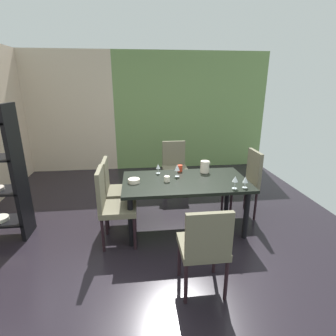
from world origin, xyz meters
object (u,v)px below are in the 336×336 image
object	(u,v)px
wine_glass_left	(158,167)
chair_head_far	(175,165)
wine_glass_corner	(177,168)
wine_glass_near_window	(235,179)
dining_table	(185,186)
chair_left_near	(111,203)
chair_left_far	(115,187)
cup_right	(180,168)
serving_bowl_near_shelf	(134,181)
chair_right_far	(245,180)
pitcher_east	(205,167)
cup_rear	(167,179)
chair_head_near	(205,245)
wine_glass_west	(245,180)

from	to	relation	value
wine_glass_left	chair_head_far	bearing A→B (deg)	67.86
wine_glass_corner	wine_glass_near_window	world-z (taller)	wine_glass_corner
dining_table	chair_head_far	size ratio (longest dim) A/B	1.76
chair_left_near	chair_head_far	xyz separation A→B (m)	(1.00, 1.50, -0.01)
wine_glass_corner	wine_glass_near_window	size ratio (longest dim) A/B	1.09
chair_left_far	cup_right	distance (m)	0.98
wine_glass_left	serving_bowl_near_shelf	xyz separation A→B (m)	(-0.35, -0.34, -0.07)
chair_left_near	wine_glass_corner	distance (m)	1.02
dining_table	wine_glass_near_window	world-z (taller)	wine_glass_near_window
chair_right_far	pitcher_east	world-z (taller)	chair_right_far
cup_rear	cup_right	bearing A→B (deg)	59.09
cup_rear	chair_left_far	bearing A→B (deg)	158.30
wine_glass_corner	cup_rear	xyz separation A→B (m)	(-0.16, -0.18, -0.09)
wine_glass_near_window	serving_bowl_near_shelf	xyz separation A→B (m)	(-1.25, 0.35, -0.09)
chair_right_far	cup_rear	bearing A→B (deg)	103.10
chair_right_far	wine_glass_left	distance (m)	1.34
chair_head_near	wine_glass_west	size ratio (longest dim) A/B	6.20
wine_glass_near_window	cup_right	size ratio (longest dim) A/B	1.68
wine_glass_west	chair_head_far	bearing A→B (deg)	112.75
chair_left_near	cup_rear	size ratio (longest dim) A/B	13.02
chair_left_far	pitcher_east	bearing A→B (deg)	91.18
dining_table	serving_bowl_near_shelf	world-z (taller)	serving_bowl_near_shelf
wine_glass_west	wine_glass_near_window	bearing A→B (deg)	-175.13
chair_right_far	wine_glass_near_window	world-z (taller)	chair_right_far
wine_glass_west	cup_right	world-z (taller)	wine_glass_west
wine_glass_west	cup_right	distance (m)	1.01
wine_glass_left	cup_right	distance (m)	0.34
serving_bowl_near_shelf	chair_head_far	bearing A→B (deg)	60.04
wine_glass_near_window	serving_bowl_near_shelf	size ratio (longest dim) A/B	1.04
chair_head_near	wine_glass_near_window	xyz separation A→B (m)	(0.60, 0.88, 0.29)
serving_bowl_near_shelf	dining_table	bearing A→B (deg)	0.75
pitcher_east	chair_head_near	bearing A→B (deg)	-104.01
wine_glass_west	wine_glass_left	bearing A→B (deg)	147.03
chair_left_far	wine_glass_west	distance (m)	1.79
chair_left_near	chair_head_near	distance (m)	1.35
chair_right_far	serving_bowl_near_shelf	bearing A→B (deg)	99.36
serving_bowl_near_shelf	pitcher_east	size ratio (longest dim) A/B	0.90
chair_head_far	wine_glass_west	world-z (taller)	chair_head_far
chair_head_near	wine_glass_corner	xyz separation A→B (m)	(-0.05, 1.40, 0.30)
chair_head_near	wine_glass_near_window	bearing A→B (deg)	55.85
wine_glass_near_window	serving_bowl_near_shelf	distance (m)	1.30
chair_left_near	serving_bowl_near_shelf	size ratio (longest dim) A/B	6.41
chair_head_far	wine_glass_near_window	distance (m)	1.71
serving_bowl_near_shelf	cup_right	size ratio (longest dim) A/B	1.61
wine_glass_left	pitcher_east	distance (m)	0.68
dining_table	chair_head_near	size ratio (longest dim) A/B	1.80
dining_table	cup_right	xyz separation A→B (m)	(-0.01, 0.38, 0.13)
chair_head_far	serving_bowl_near_shelf	xyz separation A→B (m)	(-0.72, -1.25, 0.19)
dining_table	wine_glass_west	xyz separation A→B (m)	(0.69, -0.35, 0.19)
wine_glass_corner	cup_rear	bearing A→B (deg)	-131.75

